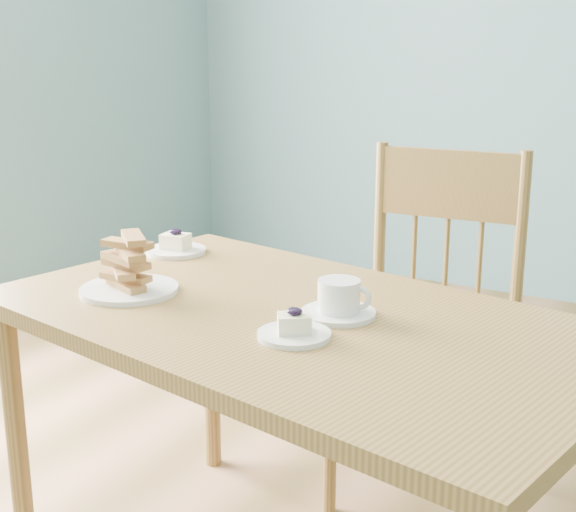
{
  "coord_description": "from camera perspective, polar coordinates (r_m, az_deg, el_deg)",
  "views": [
    {
      "loc": [
        0.5,
        -1.58,
        1.29
      ],
      "look_at": [
        -0.36,
        -0.13,
        0.83
      ],
      "focal_mm": 50.0,
      "sensor_mm": 36.0,
      "label": 1
    }
  ],
  "objects": [
    {
      "name": "cheesecake_plate_far",
      "position": [
        2.22,
        -7.99,
        0.66
      ],
      "size": [
        0.16,
        0.16,
        0.07
      ],
      "rotation": [
        0.0,
        0.0,
        0.14
      ],
      "color": "white",
      "rests_on": "dining_table"
    },
    {
      "name": "biscotti_plate",
      "position": [
        1.88,
        -11.29,
        -1.16
      ],
      "size": [
        0.23,
        0.23,
        0.14
      ],
      "rotation": [
        0.0,
        0.0,
        -0.3
      ],
      "color": "white",
      "rests_on": "dining_table"
    },
    {
      "name": "cheesecake_plate_near",
      "position": [
        1.58,
        0.44,
        -5.28
      ],
      "size": [
        0.15,
        0.15,
        0.06
      ],
      "rotation": [
        0.0,
        0.0,
        0.62
      ],
      "color": "white",
      "rests_on": "dining_table"
    },
    {
      "name": "dining_table",
      "position": [
        1.74,
        0.56,
        -6.37
      ],
      "size": [
        1.47,
        1.0,
        0.72
      ],
      "rotation": [
        0.0,
        0.0,
        -0.18
      ],
      "color": "olive",
      "rests_on": "ground"
    },
    {
      "name": "room",
      "position": [
        1.66,
        13.78,
        16.74
      ],
      "size": [
        5.01,
        5.01,
        2.71
      ],
      "color": "#A9764F",
      "rests_on": "ground"
    },
    {
      "name": "coffee_cup",
      "position": [
        1.69,
        3.67,
        -3.2
      ],
      "size": [
        0.16,
        0.16,
        0.08
      ],
      "rotation": [
        0.0,
        0.0,
        0.18
      ],
      "color": "white",
      "rests_on": "dining_table"
    },
    {
      "name": "dining_chair",
      "position": [
        2.3,
        9.96,
        -4.95
      ],
      "size": [
        0.49,
        0.47,
        1.0
      ],
      "rotation": [
        0.0,
        0.0,
        0.07
      ],
      "color": "olive",
      "rests_on": "ground"
    }
  ]
}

